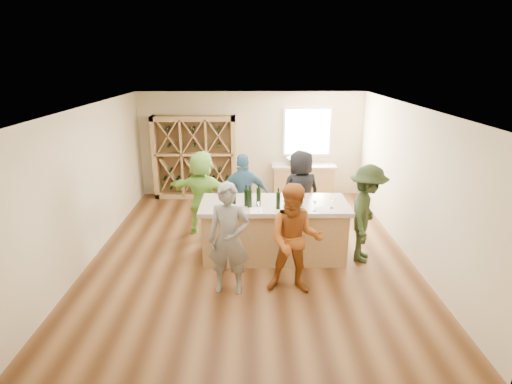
{
  "coord_description": "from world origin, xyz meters",
  "views": [
    {
      "loc": [
        0.03,
        -7.13,
        3.6
      ],
      "look_at": [
        0.1,
        0.2,
        1.15
      ],
      "focal_mm": 28.0,
      "sensor_mm": 36.0,
      "label": 1
    }
  ],
  "objects_px": {
    "wine_rack": "(195,157)",
    "tasting_counter_base": "(274,232)",
    "sink": "(296,161)",
    "person_near_right": "(295,240)",
    "person_far_mid": "(244,196)",
    "wine_bottle_e": "(259,197)",
    "wine_bottle_b": "(234,201)",
    "wine_bottle_d": "(250,198)",
    "wine_bottle_c": "(246,198)",
    "person_near_left": "(229,239)",
    "wine_bottle_f": "(278,201)",
    "person_server": "(366,214)",
    "person_far_right": "(300,193)",
    "wine_bottle_a": "(226,198)",
    "person_far_left": "(203,193)"
  },
  "relations": [
    {
      "from": "wine_bottle_b",
      "to": "person_far_left",
      "type": "bearing_deg",
      "value": 118.16
    },
    {
      "from": "tasting_counter_base",
      "to": "wine_bottle_e",
      "type": "xyz_separation_m",
      "value": [
        -0.29,
        -0.13,
        0.74
      ]
    },
    {
      "from": "sink",
      "to": "tasting_counter_base",
      "type": "relative_size",
      "value": 0.21
    },
    {
      "from": "person_server",
      "to": "person_far_right",
      "type": "xyz_separation_m",
      "value": [
        -1.07,
        1.2,
        -0.0
      ]
    },
    {
      "from": "wine_bottle_b",
      "to": "tasting_counter_base",
      "type": "bearing_deg",
      "value": 19.56
    },
    {
      "from": "wine_bottle_b",
      "to": "wine_bottle_d",
      "type": "relative_size",
      "value": 0.81
    },
    {
      "from": "sink",
      "to": "wine_bottle_a",
      "type": "distance_m",
      "value": 3.95
    },
    {
      "from": "wine_rack",
      "to": "person_near_left",
      "type": "xyz_separation_m",
      "value": [
        1.16,
        -4.7,
        -0.18
      ]
    },
    {
      "from": "wine_bottle_d",
      "to": "wine_bottle_e",
      "type": "xyz_separation_m",
      "value": [
        0.16,
        0.09,
        -0.0
      ]
    },
    {
      "from": "wine_bottle_c",
      "to": "person_near_left",
      "type": "bearing_deg",
      "value": -103.75
    },
    {
      "from": "person_near_right",
      "to": "wine_bottle_f",
      "type": "relative_size",
      "value": 6.06
    },
    {
      "from": "sink",
      "to": "person_far_mid",
      "type": "relative_size",
      "value": 0.3
    },
    {
      "from": "wine_bottle_a",
      "to": "person_server",
      "type": "distance_m",
      "value": 2.57
    },
    {
      "from": "wine_rack",
      "to": "wine_bottle_f",
      "type": "bearing_deg",
      "value": -62.36
    },
    {
      "from": "person_near_left",
      "to": "wine_bottle_f",
      "type": "bearing_deg",
      "value": 52.81
    },
    {
      "from": "wine_bottle_a",
      "to": "person_far_mid",
      "type": "bearing_deg",
      "value": 74.29
    },
    {
      "from": "wine_bottle_b",
      "to": "person_server",
      "type": "bearing_deg",
      "value": 2.35
    },
    {
      "from": "wine_rack",
      "to": "person_server",
      "type": "relative_size",
      "value": 1.2
    },
    {
      "from": "wine_rack",
      "to": "wine_bottle_c",
      "type": "xyz_separation_m",
      "value": [
        1.42,
        -3.64,
        0.14
      ]
    },
    {
      "from": "tasting_counter_base",
      "to": "sink",
      "type": "bearing_deg",
      "value": 77.39
    },
    {
      "from": "sink",
      "to": "wine_bottle_e",
      "type": "distance_m",
      "value": 3.71
    },
    {
      "from": "person_far_mid",
      "to": "person_far_right",
      "type": "height_order",
      "value": "person_far_right"
    },
    {
      "from": "tasting_counter_base",
      "to": "wine_bottle_e",
      "type": "relative_size",
      "value": 7.93
    },
    {
      "from": "wine_rack",
      "to": "wine_bottle_c",
      "type": "distance_m",
      "value": 3.91
    },
    {
      "from": "person_near_right",
      "to": "person_far_mid",
      "type": "height_order",
      "value": "person_near_right"
    },
    {
      "from": "wine_rack",
      "to": "wine_bottle_a",
      "type": "distance_m",
      "value": 3.8
    },
    {
      "from": "wine_rack",
      "to": "person_server",
      "type": "xyz_separation_m",
      "value": [
        3.6,
        -3.65,
        -0.18
      ]
    },
    {
      "from": "tasting_counter_base",
      "to": "wine_bottle_b",
      "type": "bearing_deg",
      "value": -160.44
    },
    {
      "from": "wine_bottle_d",
      "to": "wine_rack",
      "type": "bearing_deg",
      "value": 111.75
    },
    {
      "from": "wine_bottle_c",
      "to": "wine_bottle_b",
      "type": "bearing_deg",
      "value": -152.07
    },
    {
      "from": "wine_bottle_c",
      "to": "person_far_left",
      "type": "relative_size",
      "value": 0.17
    },
    {
      "from": "person_far_right",
      "to": "wine_bottle_b",
      "type": "bearing_deg",
      "value": 23.66
    },
    {
      "from": "person_near_right",
      "to": "wine_bottle_f",
      "type": "distance_m",
      "value": 1.0
    },
    {
      "from": "wine_rack",
      "to": "sink",
      "type": "xyz_separation_m",
      "value": [
        2.7,
        -0.07,
        -0.09
      ]
    },
    {
      "from": "person_far_right",
      "to": "wine_bottle_a",
      "type": "bearing_deg",
      "value": 18.33
    },
    {
      "from": "wine_rack",
      "to": "tasting_counter_base",
      "type": "distance_m",
      "value": 4.04
    },
    {
      "from": "person_far_mid",
      "to": "person_far_left",
      "type": "relative_size",
      "value": 0.98
    },
    {
      "from": "wine_bottle_c",
      "to": "wine_bottle_f",
      "type": "height_order",
      "value": "wine_bottle_c"
    },
    {
      "from": "person_near_right",
      "to": "person_far_left",
      "type": "distance_m",
      "value": 2.89
    },
    {
      "from": "wine_bottle_a",
      "to": "wine_bottle_c",
      "type": "height_order",
      "value": "wine_bottle_a"
    },
    {
      "from": "wine_rack",
      "to": "person_server",
      "type": "bearing_deg",
      "value": -45.36
    },
    {
      "from": "wine_bottle_e",
      "to": "person_far_right",
      "type": "bearing_deg",
      "value": 52.37
    },
    {
      "from": "wine_bottle_b",
      "to": "person_near_right",
      "type": "bearing_deg",
      "value": -44.29
    },
    {
      "from": "person_near_right",
      "to": "person_server",
      "type": "xyz_separation_m",
      "value": [
        1.41,
        1.07,
        0.01
      ]
    },
    {
      "from": "wine_rack",
      "to": "wine_bottle_d",
      "type": "relative_size",
      "value": 6.59
    },
    {
      "from": "tasting_counter_base",
      "to": "person_near_right",
      "type": "distance_m",
      "value": 1.32
    },
    {
      "from": "person_server",
      "to": "person_far_mid",
      "type": "distance_m",
      "value": 2.5
    },
    {
      "from": "wine_bottle_d",
      "to": "wine_bottle_f",
      "type": "relative_size",
      "value": 1.11
    },
    {
      "from": "wine_bottle_e",
      "to": "person_far_left",
      "type": "relative_size",
      "value": 0.18
    },
    {
      "from": "wine_bottle_e",
      "to": "person_near_right",
      "type": "xyz_separation_m",
      "value": [
        0.56,
        -1.1,
        -0.34
      ]
    }
  ]
}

